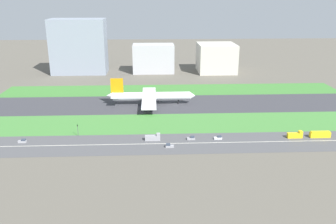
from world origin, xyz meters
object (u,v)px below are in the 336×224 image
hangar_building (153,58)px  terminal_building (79,46)px  truck_1 (153,138)px  car_4 (218,138)px  car_0 (23,141)px  car_3 (169,146)px  bus_0 (320,134)px  car_1 (191,138)px  office_tower (216,58)px  fuel_tank_west (153,57)px  truck_0 (295,135)px  traffic_light (78,129)px  airliner (149,96)px

hangar_building → terminal_building: bearing=180.0°
truck_1 → car_4: bearing=0.0°
car_0 → car_3: bearing=-7.1°
bus_0 → car_1: bus_0 is taller
car_0 → truck_1: size_ratio=0.52×
car_0 → car_1: (92.59, 0.00, 0.00)m
office_tower → fuel_tank_west: 79.87m
truck_1 → truck_0: size_ratio=1.00×
truck_1 → fuel_tank_west: 227.09m
car_0 → truck_0: size_ratio=0.52×
truck_1 → truck_0: bearing=0.0°
bus_0 → traffic_light: 137.39m
truck_1 → airliner: bearing=91.9°
car_4 → car_0: bearing=180.0°
airliner → car_1: 72.15m
car_0 → truck_0: truck_0 is taller
airliner → car_4: 78.42m
truck_1 → hangar_building: 182.45m
car_1 → fuel_tank_west: fuel_tank_west is taller
car_1 → hangar_building: 183.56m
airliner → car_0: airliner is taller
airliner → car_4: airliner is taller
airliner → hangar_building: hangar_building is taller
terminal_building → truck_1: bearing=-68.0°
fuel_tank_west → terminal_building: bearing=-148.9°
hangar_building → fuel_tank_west: bearing=90.7°
traffic_light → fuel_tank_west: (43.78, 219.01, 3.75)m
car_4 → hangar_building: (-34.88, 182.00, 13.45)m
truck_0 → hangar_building: size_ratio=0.20×
bus_0 → fuel_tank_west: size_ratio=0.61×
car_1 → traffic_light: size_ratio=0.61×
car_0 → airliner: bearing=44.6°
car_1 → fuel_tank_west: (-20.26, 227.00, 7.12)m
bus_0 → car_1: (-73.09, 0.00, -0.90)m
office_tower → fuel_tank_west: office_tower is taller
car_1 → hangar_building: size_ratio=0.11×
truck_0 → office_tower: bearing=94.2°
car_0 → car_4: size_ratio=1.00×
traffic_light → fuel_tank_west: fuel_tank_west is taller
truck_0 → car_3: bearing=-172.1°
hangar_building → fuel_tank_west: (-0.57, 45.00, -6.32)m
car_4 → office_tower: (30.23, 182.00, 13.53)m
airliner → truck_0: size_ratio=7.74×
truck_0 → car_0: bearing=180.0°
car_3 → hangar_building: size_ratio=0.11×
airliner → car_1: bearing=-70.9°
traffic_light → fuel_tank_west: bearing=78.7°
car_1 → terminal_building: size_ratio=0.08×
bus_0 → traffic_light: (-137.14, 7.99, 2.47)m
airliner → bus_0: (96.62, -68.00, -4.41)m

